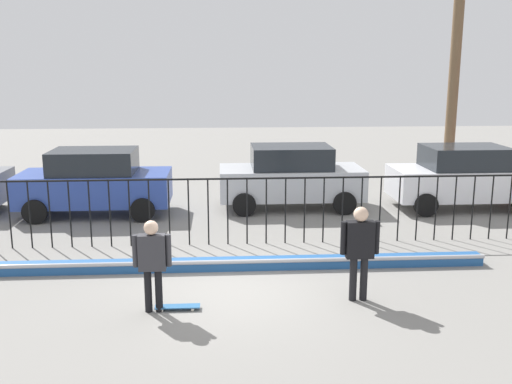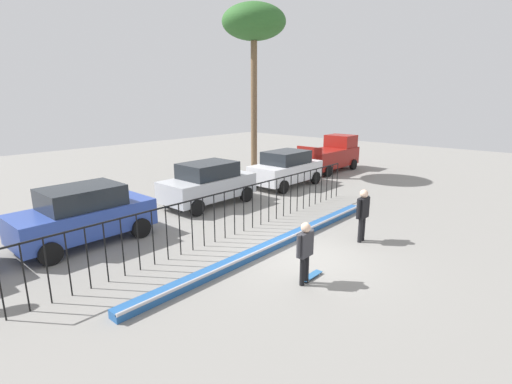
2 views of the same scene
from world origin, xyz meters
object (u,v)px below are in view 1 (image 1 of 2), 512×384
(camera_operator, at_px, (360,245))
(skateboard, at_px, (177,307))
(parked_car_blue, at_px, (95,182))
(parked_car_silver, at_px, (291,176))
(skateboarder, at_px, (152,258))
(parked_car_white, at_px, (463,177))

(camera_operator, bearing_deg, skateboard, 43.25)
(parked_car_blue, bearing_deg, parked_car_silver, 1.47)
(skateboard, bearing_deg, parked_car_blue, 129.89)
(skateboarder, height_order, camera_operator, camera_operator)
(parked_car_white, bearing_deg, parked_car_silver, 179.70)
(parked_car_silver, bearing_deg, parked_car_blue, -173.60)
(skateboarder, bearing_deg, camera_operator, 17.54)
(skateboarder, bearing_deg, parked_car_white, 53.05)
(parked_car_blue, height_order, parked_car_white, same)
(camera_operator, distance_m, parked_car_silver, 7.22)
(parked_car_blue, bearing_deg, camera_operator, -50.74)
(skateboarder, xyz_separation_m, parked_car_blue, (-2.41, 7.03, -0.03))
(parked_car_blue, bearing_deg, skateboarder, -73.99)
(camera_operator, height_order, parked_car_silver, parked_car_silver)
(skateboard, bearing_deg, skateboarder, -156.16)
(camera_operator, distance_m, parked_car_blue, 9.13)
(parked_car_silver, bearing_deg, parked_car_white, -2.26)
(camera_operator, height_order, parked_car_blue, parked_car_blue)
(skateboarder, xyz_separation_m, parked_car_silver, (3.35, 7.47, -0.03))
(skateboard, xyz_separation_m, parked_car_white, (8.15, 7.04, 0.91))
(parked_car_blue, bearing_deg, skateboard, -70.95)
(skateboarder, relative_size, parked_car_silver, 0.39)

